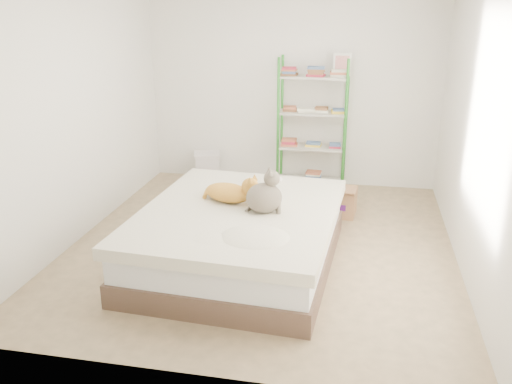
% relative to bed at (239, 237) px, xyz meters
% --- Properties ---
extents(room, '(3.81, 4.21, 2.61)m').
position_rel_bed_xyz_m(room, '(0.13, 0.46, 1.02)').
color(room, tan).
rests_on(room, ground).
extents(bed, '(1.86, 2.26, 0.55)m').
position_rel_bed_xyz_m(bed, '(0.00, 0.00, 0.00)').
color(bed, brown).
rests_on(bed, ground).
extents(orange_cat, '(0.62, 0.44, 0.22)m').
position_rel_bed_xyz_m(orange_cat, '(-0.14, 0.17, 0.39)').
color(orange_cat, gold).
rests_on(orange_cat, bed).
extents(grey_cat, '(0.42, 0.38, 0.40)m').
position_rel_bed_xyz_m(grey_cat, '(0.24, -0.03, 0.47)').
color(grey_cat, gray).
rests_on(grey_cat, bed).
extents(shelf_unit, '(0.88, 0.36, 1.74)m').
position_rel_bed_xyz_m(shelf_unit, '(0.44, 2.34, 0.61)').
color(shelf_unit, green).
rests_on(shelf_unit, ground).
extents(cardboard_box, '(0.48, 0.46, 0.36)m').
position_rel_bed_xyz_m(cardboard_box, '(0.82, 1.44, -0.12)').
color(cardboard_box, '#9F7240').
rests_on(cardboard_box, ground).
extents(white_bin, '(0.42, 0.40, 0.40)m').
position_rel_bed_xyz_m(white_bin, '(-0.97, 2.31, -0.07)').
color(white_bin, silver).
rests_on(white_bin, ground).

